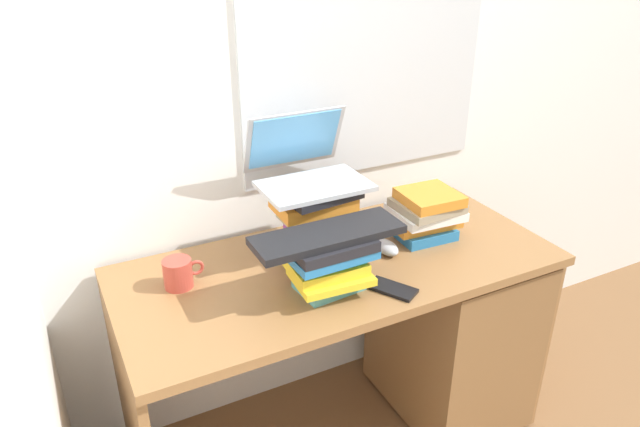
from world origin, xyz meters
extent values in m
cube|color=white|center=(0.00, 0.35, 1.30)|extent=(6.00, 0.05, 2.60)
cube|color=silver|center=(0.27, 0.32, 1.27)|extent=(0.90, 0.01, 0.80)
cube|color=olive|center=(0.00, 0.00, 0.71)|extent=(1.35, 0.61, 0.03)
cube|color=olive|center=(0.66, 0.00, 0.35)|extent=(0.02, 0.56, 0.69)
cube|color=brown|center=(0.45, -0.03, 0.35)|extent=(0.41, 0.52, 0.66)
cube|color=#338C4C|center=(-0.04, 0.10, 0.74)|extent=(0.21, 0.16, 0.04)
cube|color=#8C338C|center=(-0.05, 0.09, 0.77)|extent=(0.24, 0.14, 0.03)
cube|color=#8C338C|center=(-0.02, 0.10, 0.81)|extent=(0.20, 0.15, 0.04)
cube|color=teal|center=(-0.03, 0.10, 0.83)|extent=(0.19, 0.15, 0.02)
cube|color=gray|center=(-0.03, 0.09, 0.86)|extent=(0.22, 0.13, 0.03)
cube|color=orange|center=(-0.04, 0.09, 0.90)|extent=(0.24, 0.16, 0.04)
cube|color=black|center=(-0.03, 0.09, 0.93)|extent=(0.24, 0.20, 0.02)
cube|color=teal|center=(-0.10, -0.11, 0.74)|extent=(0.18, 0.14, 0.04)
cube|color=yellow|center=(-0.10, -0.13, 0.77)|extent=(0.22, 0.17, 0.02)
cube|color=yellow|center=(-0.11, -0.11, 0.80)|extent=(0.21, 0.17, 0.03)
cube|color=#338C4C|center=(-0.10, -0.11, 0.83)|extent=(0.18, 0.13, 0.02)
cube|color=#2672B2|center=(-0.10, -0.13, 0.85)|extent=(0.24, 0.15, 0.02)
cube|color=black|center=(-0.10, -0.13, 0.88)|extent=(0.23, 0.15, 0.03)
cube|color=#2672B2|center=(0.33, 0.02, 0.74)|extent=(0.19, 0.15, 0.03)
cube|color=orange|center=(0.34, 0.03, 0.78)|extent=(0.23, 0.15, 0.04)
cube|color=white|center=(0.33, 0.03, 0.81)|extent=(0.22, 0.20, 0.03)
cube|color=gray|center=(0.33, 0.02, 0.84)|extent=(0.20, 0.18, 0.03)
cube|color=orange|center=(0.33, 0.01, 0.87)|extent=(0.18, 0.18, 0.03)
cube|color=#B7BABF|center=(-0.04, 0.10, 0.95)|extent=(0.32, 0.21, 0.01)
cube|color=#B7BABF|center=(-0.04, 0.24, 1.05)|extent=(0.32, 0.08, 0.20)
cube|color=#59A5E5|center=(-0.04, 0.23, 1.05)|extent=(0.29, 0.07, 0.17)
cube|color=black|center=(-0.10, -0.12, 0.90)|extent=(0.42, 0.14, 0.02)
ellipsoid|color=#A5A8AD|center=(0.16, -0.01, 0.74)|extent=(0.06, 0.10, 0.04)
cylinder|color=#B23F33|center=(-0.47, 0.09, 0.76)|extent=(0.08, 0.08, 0.09)
torus|color=#B23F33|center=(-0.42, 0.09, 0.77)|extent=(0.05, 0.01, 0.05)
cube|color=black|center=(0.06, -0.20, 0.73)|extent=(0.13, 0.15, 0.01)
camera|label=1|loc=(-0.76, -1.37, 1.65)|focal=33.22mm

